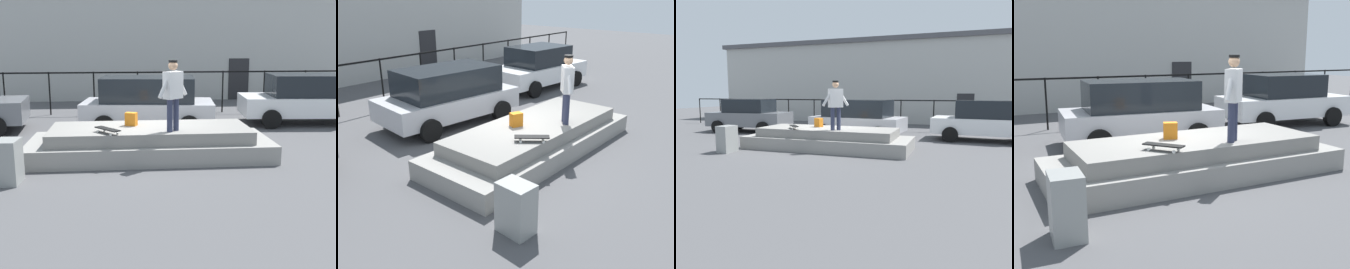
# 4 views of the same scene
# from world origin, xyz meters

# --- Properties ---
(ground_plane) EXTENTS (60.00, 60.00, 0.00)m
(ground_plane) POSITION_xyz_m (0.00, 0.00, 0.00)
(ground_plane) COLOR #4C4C4F
(concrete_ledge) EXTENTS (6.03, 2.26, 0.76)m
(concrete_ledge) POSITION_xyz_m (0.14, -0.42, 0.35)
(concrete_ledge) COLOR gray
(concrete_ledge) RESTS_ON ground_plane
(skateboarder) EXTENTS (0.79, 0.72, 1.68)m
(skateboarder) POSITION_xyz_m (0.65, -0.98, 1.74)
(skateboarder) COLOR #2D334C
(skateboarder) RESTS_ON concrete_ledge
(skateboard) EXTENTS (0.64, 0.72, 0.12)m
(skateboard) POSITION_xyz_m (-0.89, -1.10, 0.86)
(skateboard) COLOR black
(skateboard) RESTS_ON concrete_ledge
(backpack) EXTENTS (0.33, 0.29, 0.34)m
(backpack) POSITION_xyz_m (-0.33, -0.20, 0.93)
(backpack) COLOR orange
(backpack) RESTS_ON concrete_ledge
(car_silver_hatchback_mid) EXTENTS (4.39, 2.50, 1.73)m
(car_silver_hatchback_mid) POSITION_xyz_m (0.26, 2.93, 0.91)
(car_silver_hatchback_mid) COLOR #B7B7BC
(car_silver_hatchback_mid) RESTS_ON ground_plane
(car_white_sedan_far) EXTENTS (4.47, 2.43, 1.72)m
(car_white_sedan_far) POSITION_xyz_m (5.75, 3.53, 0.87)
(car_white_sedan_far) COLOR white
(car_white_sedan_far) RESTS_ON ground_plane
(utility_box) EXTENTS (0.48, 0.63, 0.92)m
(utility_box) POSITION_xyz_m (-2.86, -2.25, 0.46)
(utility_box) COLOR gray
(utility_box) RESTS_ON ground_plane
(fence_row) EXTENTS (24.06, 0.06, 1.68)m
(fence_row) POSITION_xyz_m (0.00, 6.11, 1.15)
(fence_row) COLOR black
(fence_row) RESTS_ON ground_plane
(warehouse_building) EXTENTS (25.72, 7.41, 5.71)m
(warehouse_building) POSITION_xyz_m (0.00, 13.37, 2.86)
(warehouse_building) COLOR #B2B2AD
(warehouse_building) RESTS_ON ground_plane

